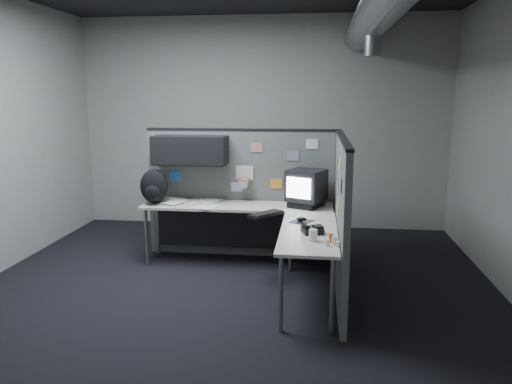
# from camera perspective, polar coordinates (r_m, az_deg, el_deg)

# --- Properties ---
(room) EXTENTS (5.62, 5.62, 3.22)m
(room) POSITION_cam_1_polar(r_m,az_deg,el_deg) (4.85, 3.70, 11.64)
(room) COLOR black
(room) RESTS_ON ground
(partition_back) EXTENTS (2.44, 0.42, 1.63)m
(partition_back) POSITION_cam_1_polar(r_m,az_deg,el_deg) (6.26, -3.19, 1.44)
(partition_back) COLOR #5B5D5B
(partition_back) RESTS_ON ground
(partition_right) EXTENTS (0.07, 2.23, 1.63)m
(partition_right) POSITION_cam_1_polar(r_m,az_deg,el_deg) (5.21, 9.64, -2.70)
(partition_right) COLOR #5B5D5B
(partition_right) RESTS_ON ground
(desk) EXTENTS (2.31, 2.11, 0.73)m
(desk) POSITION_cam_1_polar(r_m,az_deg,el_deg) (5.77, -0.16, -3.29)
(desk) COLOR beige
(desk) RESTS_ON ground
(monitor) EXTENTS (0.52, 0.52, 0.44)m
(monitor) POSITION_cam_1_polar(r_m,az_deg,el_deg) (5.93, 5.77, 0.49)
(monitor) COLOR black
(monitor) RESTS_ON desk
(keyboard) EXTENTS (0.40, 0.44, 0.04)m
(keyboard) POSITION_cam_1_polar(r_m,az_deg,el_deg) (5.50, 1.15, -2.55)
(keyboard) COLOR black
(keyboard) RESTS_ON desk
(mouse) EXTENTS (0.27, 0.29, 0.05)m
(mouse) POSITION_cam_1_polar(r_m,az_deg,el_deg) (5.28, 5.24, -3.21)
(mouse) COLOR black
(mouse) RESTS_ON desk
(phone) EXTENTS (0.23, 0.25, 0.10)m
(phone) POSITION_cam_1_polar(r_m,az_deg,el_deg) (4.86, 6.42, -4.26)
(phone) COLOR black
(phone) RESTS_ON desk
(bottles) EXTENTS (0.14, 0.17, 0.08)m
(bottles) POSITION_cam_1_polar(r_m,az_deg,el_deg) (4.52, 8.72, -5.54)
(bottles) COLOR silver
(bottles) RESTS_ON desk
(cup) EXTENTS (0.10, 0.10, 0.11)m
(cup) POSITION_cam_1_polar(r_m,az_deg,el_deg) (4.60, 6.54, -4.93)
(cup) COLOR beige
(cup) RESTS_ON desk
(papers) EXTENTS (0.89, 0.82, 0.02)m
(papers) POSITION_cam_1_polar(r_m,az_deg,el_deg) (6.27, -7.75, -1.01)
(papers) COLOR white
(papers) RESTS_ON desk
(backpack) EXTENTS (0.39, 0.37, 0.42)m
(backpack) POSITION_cam_1_polar(r_m,az_deg,el_deg) (6.20, -11.58, 0.57)
(backpack) COLOR black
(backpack) RESTS_ON desk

